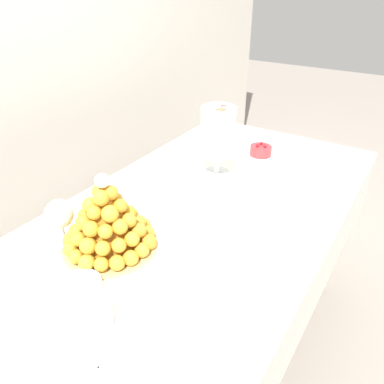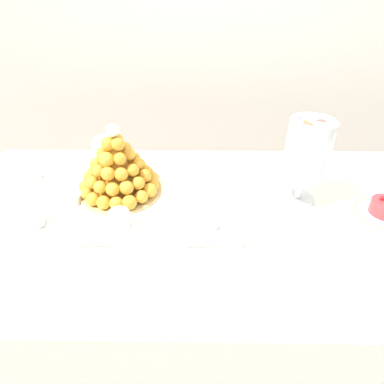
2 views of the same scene
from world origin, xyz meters
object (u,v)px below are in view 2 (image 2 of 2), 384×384
dessert_cup_left (34,216)px  macaron_goblet (307,151)px  serving_tray (127,206)px  croquembouche (118,169)px  dessert_cup_centre (208,218)px  creme_brulee_ramekin (65,197)px  wine_glass (104,147)px  dessert_cup_mid_left (120,220)px

dessert_cup_left → macaron_goblet: size_ratio=0.22×
serving_tray → croquembouche: (-0.03, 0.08, 0.09)m
serving_tray → dessert_cup_left: dessert_cup_left is taller
dessert_cup_left → dessert_cup_centre: 0.48m
macaron_goblet → dessert_cup_left: bearing=-169.3°
serving_tray → creme_brulee_ramekin: size_ratio=6.48×
serving_tray → croquembouche: croquembouche is taller
dessert_cup_left → wine_glass: 0.32m
croquembouche → dessert_cup_left: bearing=-141.2°
macaron_goblet → wine_glass: (-0.63, 0.13, -0.05)m
dessert_cup_centre → dessert_cup_left: bearing=-179.9°
wine_glass → creme_brulee_ramekin: bearing=-121.0°
dessert_cup_mid_left → macaron_goblet: 0.57m
croquembouche → wine_glass: size_ratio=1.65×
wine_glass → dessert_cup_centre: bearing=-38.6°
macaron_goblet → creme_brulee_ramekin: bearing=-177.5°
croquembouche → dessert_cup_left: 0.27m
creme_brulee_ramekin → macaron_goblet: (0.72, 0.03, 0.15)m
serving_tray → croquembouche: bearing=112.7°
dessert_cup_centre → dessert_cup_mid_left: bearing=-177.6°
dessert_cup_left → dessert_cup_mid_left: 0.24m
serving_tray → wine_glass: size_ratio=4.21×
dessert_cup_centre → creme_brulee_ramekin: (-0.44, 0.11, -0.01)m
dessert_cup_mid_left → dessert_cup_left: bearing=177.7°
serving_tray → dessert_cup_mid_left: dessert_cup_mid_left is taller
serving_tray → dessert_cup_left: size_ratio=11.24×
croquembouche → dessert_cup_left: size_ratio=4.41×
croquembouche → creme_brulee_ramekin: (-0.16, -0.05, -0.07)m
wine_glass → croquembouche: bearing=-58.5°
macaron_goblet → wine_glass: 0.64m
serving_tray → dessert_cup_left: bearing=-159.3°
wine_glass → macaron_goblet: bearing=-11.5°
dessert_cup_mid_left → creme_brulee_ramekin: dessert_cup_mid_left is taller
dessert_cup_mid_left → creme_brulee_ramekin: bearing=147.6°
serving_tray → macaron_goblet: 0.56m
croquembouche → dessert_cup_centre: bearing=-31.1°
dessert_cup_centre → macaron_goblet: bearing=26.8°
serving_tray → dessert_cup_mid_left: 0.10m
dessert_cup_left → creme_brulee_ramekin: 0.12m
dessert_cup_mid_left → wine_glass: wine_glass is taller
dessert_cup_left → macaron_goblet: macaron_goblet is taller
dessert_cup_left → dessert_cup_mid_left: (0.24, -0.01, -0.00)m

